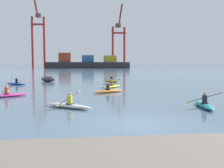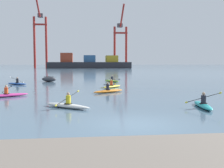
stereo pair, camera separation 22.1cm
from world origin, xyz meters
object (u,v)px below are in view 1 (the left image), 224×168
at_px(kayak_magenta, 8,95).
at_px(kayak_blue, 16,83).
at_px(gantry_crane_west, 38,34).
at_px(kayak_teal, 204,105).
at_px(kayak_orange, 109,91).
at_px(kayak_yellow, 112,86).
at_px(gantry_crane_west_mid, 119,39).
at_px(kayak_white, 69,105).
at_px(capsized_dinghy, 48,79).
at_px(container_barge, 87,63).
at_px(kayak_lime, 111,81).

bearing_deg(kayak_magenta, kayak_blue, 99.72).
xyz_separation_m(gantry_crane_west, kayak_teal, (29.54, -134.60, -18.22)).
relative_size(kayak_orange, kayak_yellow, 1.05).
bearing_deg(kayak_teal, gantry_crane_west_mid, 84.02).
distance_m(kayak_yellow, kayak_blue, 12.48).
relative_size(kayak_yellow, kayak_white, 0.99).
bearing_deg(capsized_dinghy, container_barge, 85.24).
xyz_separation_m(kayak_teal, kayak_blue, (-15.40, 19.06, 0.00)).
relative_size(gantry_crane_west, kayak_white, 12.16).
bearing_deg(kayak_white, kayak_magenta, 130.57).
height_order(gantry_crane_west, capsized_dinghy, gantry_crane_west).
distance_m(gantry_crane_west, gantry_crane_west_mid, 43.54).
bearing_deg(kayak_blue, gantry_crane_west_mid, 75.53).
bearing_deg(kayak_yellow, gantry_crane_west, 101.90).
distance_m(capsized_dinghy, kayak_blue, 6.14).
distance_m(kayak_magenta, kayak_lime, 19.18).
bearing_deg(gantry_crane_west, capsized_dinghy, -81.02).
bearing_deg(container_barge, kayak_blue, -96.31).
height_order(capsized_dinghy, kayak_blue, kayak_blue).
relative_size(kayak_teal, kayak_magenta, 1.10).
bearing_deg(kayak_magenta, kayak_teal, -26.63).
distance_m(container_barge, kayak_orange, 115.25).
xyz_separation_m(gantry_crane_west, kayak_magenta, (16.27, -127.94, -18.22)).
bearing_deg(gantry_crane_west, kayak_teal, -77.62).
height_order(container_barge, kayak_teal, container_barge).
relative_size(gantry_crane_west_mid, kayak_blue, 10.63).
bearing_deg(kayak_orange, capsized_dinghy, 115.14).
distance_m(gantry_crane_west, kayak_teal, 139.00).
distance_m(gantry_crane_west_mid, kayak_blue, 118.08).
bearing_deg(kayak_teal, kayak_magenta, 153.37).
distance_m(kayak_teal, kayak_magenta, 14.84).
height_order(gantry_crane_west, kayak_orange, gantry_crane_west).
height_order(capsized_dinghy, kayak_magenta, kayak_magenta).
bearing_deg(kayak_teal, capsized_dinghy, 116.53).
height_order(gantry_crane_west_mid, kayak_orange, gantry_crane_west_mid).
bearing_deg(kayak_orange, kayak_teal, -61.18).
bearing_deg(capsized_dinghy, kayak_magenta, -93.80).
bearing_deg(container_barge, capsized_dinghy, -94.76).
relative_size(kayak_yellow, kayak_lime, 0.92).
bearing_deg(kayak_blue, kayak_orange, -44.00).
height_order(capsized_dinghy, kayak_yellow, kayak_yellow).
bearing_deg(container_barge, kayak_yellow, -90.16).
distance_m(kayak_orange, kayak_magenta, 8.66).
height_order(kayak_teal, kayak_magenta, kayak_magenta).
height_order(gantry_crane_west_mid, capsized_dinghy, gantry_crane_west_mid).
height_order(container_barge, kayak_orange, container_barge).
relative_size(gantry_crane_west, kayak_blue, 12.09).
bearing_deg(capsized_dinghy, kayak_white, -80.63).
height_order(kayak_teal, kayak_blue, kayak_blue).
relative_size(capsized_dinghy, kayak_blue, 0.89).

